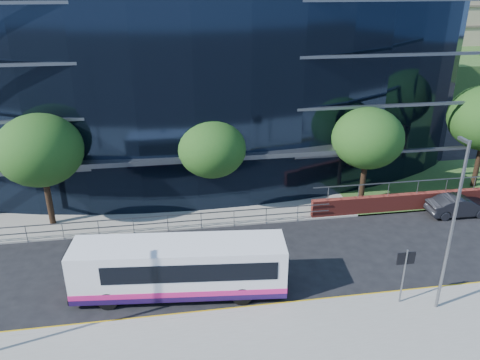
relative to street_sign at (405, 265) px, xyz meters
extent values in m
plane|color=black|center=(-4.50, 1.59, -2.15)|extent=(200.00, 200.00, 0.00)
cube|color=gray|center=(-4.50, 0.59, -2.07)|extent=(80.00, 0.25, 0.16)
cube|color=gold|center=(-4.50, 0.79, -2.14)|extent=(80.00, 0.08, 0.01)
cube|color=gold|center=(-4.50, 0.94, -2.14)|extent=(80.00, 0.08, 0.01)
cube|color=gray|center=(-10.50, 12.59, -2.10)|extent=(50.00, 8.00, 0.10)
cube|color=black|center=(-8.50, 25.59, 5.85)|extent=(38.00, 16.00, 16.00)
cube|color=#595E66|center=(-8.50, 11.09, 1.55)|extent=(22.00, 1.20, 0.30)
cube|color=slate|center=(-12.50, 8.59, -1.10)|extent=(24.00, 0.05, 0.05)
cube|color=slate|center=(-12.50, 8.59, -1.55)|extent=(24.00, 0.05, 0.05)
cylinder|color=slate|center=(-12.50, 8.59, -1.60)|extent=(0.04, 0.04, 1.10)
cube|color=#2D511E|center=(27.50, 57.59, -0.15)|extent=(60.00, 42.00, 4.00)
cylinder|color=slate|center=(0.00, -0.01, -0.60)|extent=(0.08, 0.08, 2.80)
cube|color=black|center=(0.00, 0.01, 0.35)|extent=(0.85, 0.06, 0.60)
cylinder|color=black|center=(-17.50, 10.59, -0.50)|extent=(0.36, 0.36, 3.30)
ellipsoid|color=#144615|center=(-17.50, 10.59, 2.73)|extent=(4.95, 4.95, 4.21)
cylinder|color=black|center=(-7.50, 11.09, -0.72)|extent=(0.36, 0.36, 2.86)
ellipsoid|color=#144615|center=(-7.50, 11.09, 2.08)|extent=(4.29, 4.29, 3.65)
cylinder|color=black|center=(2.50, 10.59, -0.61)|extent=(0.36, 0.36, 3.08)
ellipsoid|color=#144615|center=(2.50, 10.59, 2.40)|extent=(4.62, 4.62, 3.93)
cylinder|color=black|center=(11.50, 11.59, -0.39)|extent=(0.36, 0.36, 3.52)
cylinder|color=black|center=(19.50, 41.59, -0.61)|extent=(0.36, 0.36, 3.08)
ellipsoid|color=#144615|center=(19.50, 41.59, 2.40)|extent=(4.62, 4.62, 3.93)
cylinder|color=slate|center=(1.50, -0.61, 2.00)|extent=(0.14, 0.14, 8.00)
cube|color=slate|center=(1.50, -0.26, 5.90)|extent=(0.15, 0.70, 0.12)
cube|color=white|center=(-10.00, 2.48, -0.64)|extent=(10.11, 3.25, 2.39)
cube|color=#221044|center=(-10.00, 2.48, -1.70)|extent=(10.14, 3.30, 0.27)
cube|color=#DA1F75|center=(-10.00, 2.48, -1.43)|extent=(10.14, 3.30, 0.27)
cube|color=black|center=(-9.46, 2.43, -0.30)|extent=(8.14, 3.10, 0.90)
cube|color=black|center=(-14.97, 2.99, -0.52)|extent=(0.28, 1.94, 1.40)
cube|color=black|center=(-14.98, 2.99, 0.31)|extent=(0.29, 1.85, 0.36)
cube|color=yellow|center=(-15.00, 3.22, 0.31)|extent=(0.14, 0.99, 0.20)
cube|color=black|center=(-14.97, 2.99, -1.74)|extent=(0.32, 2.17, 0.22)
cylinder|color=black|center=(-13.34, 1.81, -1.70)|extent=(0.93, 0.36, 0.90)
cylinder|color=black|center=(-7.23, 1.18, -1.70)|extent=(0.93, 0.36, 0.90)
imported|color=black|center=(7.88, 7.77, -1.48)|extent=(4.07, 1.51, 1.33)
camera|label=1|loc=(-10.13, -16.32, 11.84)|focal=35.00mm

